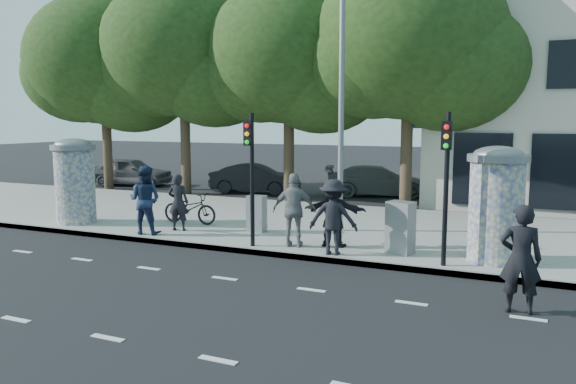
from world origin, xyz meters
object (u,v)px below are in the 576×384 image
at_px(cabinet_left, 257,214).
at_px(ad_column_right, 496,202).
at_px(bicycle, 190,208).
at_px(traffic_pole_near, 251,166).
at_px(cabinet_right, 400,228).
at_px(car_mid, 255,179).
at_px(car_left, 130,171).
at_px(ad_column_left, 75,179).
at_px(street_lamp, 341,69).
at_px(traffic_pole_far, 446,173).
at_px(ped_c, 145,200).
at_px(ped_e, 294,210).
at_px(ped_b, 178,202).
at_px(ped_d, 333,217).
at_px(car_right, 378,181).
at_px(ped_f, 334,213).
at_px(man_road, 521,259).

bearing_deg(cabinet_left, ad_column_right, -8.38).
bearing_deg(bicycle, traffic_pole_near, -123.61).
height_order(cabinet_right, car_mid, cabinet_right).
xyz_separation_m(traffic_pole_near, car_left, (-12.41, 10.32, -1.50)).
relative_size(ad_column_left, street_lamp, 0.33).
xyz_separation_m(cabinet_left, car_mid, (-4.49, 8.56, -0.01)).
bearing_deg(car_left, ad_column_right, -130.03).
height_order(traffic_pole_far, cabinet_right, traffic_pole_far).
relative_size(ped_c, car_mid, 0.48).
height_order(traffic_pole_near, traffic_pole_far, same).
bearing_deg(traffic_pole_near, ped_e, 22.28).
height_order(ped_b, ped_d, ped_d).
bearing_deg(car_right, car_mid, 88.17).
height_order(ped_f, car_right, ped_f).
bearing_deg(ped_e, ad_column_left, -14.70).
distance_m(traffic_pole_near, ped_b, 3.32).
xyz_separation_m(traffic_pole_far, cabinet_left, (-5.54, 1.72, -1.55)).
distance_m(cabinet_right, car_right, 11.50).
bearing_deg(ped_b, traffic_pole_far, 157.45).
height_order(ad_column_right, man_road, ad_column_right).
distance_m(ped_b, bicycle, 1.15).
xyz_separation_m(ped_b, ped_d, (5.11, -0.91, 0.08)).
bearing_deg(car_left, ped_d, -137.81).
distance_m(ped_d, car_left, 17.85).
relative_size(car_mid, car_right, 0.88).
height_order(ped_e, car_left, ped_e).
distance_m(ped_d, ped_f, 0.84).
relative_size(ad_column_left, ped_c, 1.37).
bearing_deg(car_mid, car_left, 80.36).
distance_m(traffic_pole_far, cabinet_left, 6.00).
bearing_deg(car_left, traffic_pole_far, -133.65).
height_order(ad_column_right, ped_d, ad_column_right).
bearing_deg(street_lamp, car_left, 151.58).
height_order(car_mid, car_right, car_mid).
distance_m(street_lamp, ped_f, 4.29).
relative_size(ad_column_left, traffic_pole_far, 0.78).
distance_m(bicycle, cabinet_left, 2.51).
height_order(traffic_pole_far, car_left, traffic_pole_far).
relative_size(traffic_pole_far, car_left, 0.80).
relative_size(ad_column_right, ped_d, 1.45).
bearing_deg(cabinet_left, ped_d, -30.94).
height_order(ad_column_left, cabinet_right, ad_column_left).
distance_m(ad_column_left, ped_c, 3.17).
bearing_deg(ped_b, car_left, -59.93).
distance_m(ad_column_right, man_road, 3.14).
bearing_deg(ad_column_left, ped_b, 4.11).
bearing_deg(ad_column_left, cabinet_right, 0.38).
relative_size(ad_column_left, ad_column_right, 1.00).
bearing_deg(ped_e, ped_f, -166.48).
height_order(street_lamp, bicycle, street_lamp).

